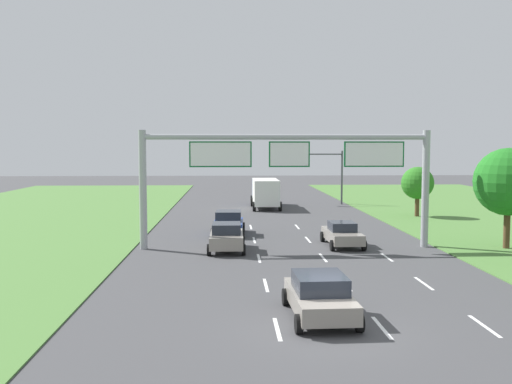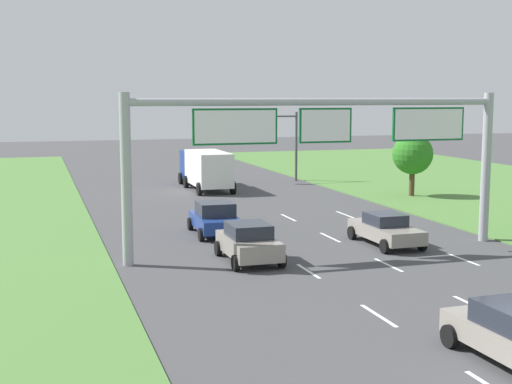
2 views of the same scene
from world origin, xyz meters
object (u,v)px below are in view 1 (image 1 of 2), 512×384
object	(u,v)px
car_far_ahead	(342,234)
roadside_tree_far	(418,183)
car_near_red	(227,237)
roadside_tree_mid	(508,182)
car_mid_lane	(229,223)
traffic_light_mast	(324,167)
sign_gantry	(289,165)
car_lead_silver	(320,295)
box_truck	(265,192)

from	to	relation	value
car_far_ahead	roadside_tree_far	xyz separation A→B (m)	(9.24, 13.91, 2.17)
car_near_red	roadside_tree_mid	world-z (taller)	roadside_tree_mid
car_near_red	car_mid_lane	xyz separation A→B (m)	(0.10, 6.12, -0.00)
traffic_light_mast	sign_gantry	bearing A→B (deg)	-103.88
traffic_light_mast	car_mid_lane	bearing A→B (deg)	-116.17
car_lead_silver	car_far_ahead	distance (m)	14.90
box_truck	roadside_tree_far	distance (m)	15.04
car_lead_silver	roadside_tree_mid	bearing A→B (deg)	42.67
car_far_ahead	box_truck	world-z (taller)	box_truck
car_far_ahead	traffic_light_mast	distance (m)	25.19
car_near_red	roadside_tree_mid	size ratio (longest dim) A/B	0.66
car_near_red	sign_gantry	world-z (taller)	sign_gantry
car_lead_silver	traffic_light_mast	xyz separation A→B (m)	(6.59, 39.27, 3.07)
car_near_red	car_far_ahead	bearing A→B (deg)	11.10
car_far_ahead	roadside_tree_far	world-z (taller)	roadside_tree_far
car_near_red	roadside_tree_far	xyz separation A→B (m)	(16.26, 15.24, 2.09)
car_mid_lane	car_near_red	bearing A→B (deg)	-88.93
sign_gantry	car_lead_silver	bearing A→B (deg)	-91.30
roadside_tree_far	car_lead_silver	bearing A→B (deg)	-114.47
roadside_tree_far	car_far_ahead	bearing A→B (deg)	-123.59
car_far_ahead	traffic_light_mast	bearing A→B (deg)	82.56
traffic_light_mast	roadside_tree_far	distance (m)	12.65
car_lead_silver	car_mid_lane	bearing A→B (deg)	97.76
car_near_red	car_far_ahead	world-z (taller)	car_near_red
car_lead_silver	car_far_ahead	bearing A→B (deg)	73.90
sign_gantry	car_near_red	bearing A→B (deg)	-167.94
box_truck	roadside_tree_far	world-z (taller)	roadside_tree_far
car_far_ahead	roadside_tree_far	size ratio (longest dim) A/B	1.02
sign_gantry	roadside_tree_far	xyz separation A→B (m)	(12.59, 14.46, -2.06)
roadside_tree_mid	box_truck	bearing A→B (deg)	118.55
traffic_light_mast	roadside_tree_mid	xyz separation A→B (m)	(6.53, -26.37, 0.10)
traffic_light_mast	roadside_tree_far	size ratio (longest dim) A/B	1.30
car_mid_lane	roadside_tree_far	world-z (taller)	roadside_tree_far
car_lead_silver	car_mid_lane	size ratio (longest dim) A/B	1.08
sign_gantry	roadside_tree_far	size ratio (longest dim) A/B	4.00
box_truck	traffic_light_mast	xyz separation A→B (m)	(6.28, 2.81, 2.27)
car_far_ahead	box_truck	bearing A→B (deg)	97.96
traffic_light_mast	roadside_tree_mid	distance (m)	27.16
car_lead_silver	car_far_ahead	world-z (taller)	car_lead_silver
car_near_red	roadside_tree_mid	distance (m)	16.78
car_lead_silver	car_far_ahead	size ratio (longest dim) A/B	1.02
car_far_ahead	roadside_tree_mid	distance (m)	10.11
traffic_light_mast	roadside_tree_mid	size ratio (longest dim) A/B	0.94
box_truck	roadside_tree_far	xyz separation A→B (m)	(12.60, -8.10, 1.31)
car_lead_silver	roadside_tree_mid	xyz separation A→B (m)	(13.12, 12.90, 3.17)
car_lead_silver	roadside_tree_far	xyz separation A→B (m)	(12.91, 28.36, 2.11)
car_lead_silver	box_truck	xyz separation A→B (m)	(0.30, 36.46, 0.79)
car_near_red	car_lead_silver	xyz separation A→B (m)	(3.36, -13.11, -0.02)
car_near_red	car_mid_lane	bearing A→B (deg)	89.46
traffic_light_mast	car_lead_silver	bearing A→B (deg)	-99.52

